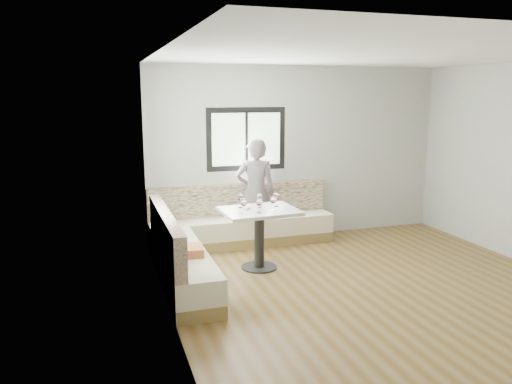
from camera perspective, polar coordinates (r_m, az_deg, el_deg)
room at (r=6.09m, az=13.00°, el=1.95°), size 5.01×5.01×2.81m
banquette at (r=7.18m, az=-4.36°, el=-5.24°), size 2.90×2.80×0.95m
table at (r=6.77m, az=0.38°, el=-3.71°), size 1.04×0.83×0.83m
person at (r=7.76m, az=-0.03°, el=-0.05°), size 0.70×0.55×1.69m
olive_ramekin at (r=6.72m, az=-1.06°, el=-1.83°), size 0.10×0.10×0.04m
wine_glass_a at (r=6.47m, az=-1.41°, el=-1.28°), size 0.09×0.09×0.19m
wine_glass_b at (r=6.50m, az=0.38°, el=-1.23°), size 0.09×0.09×0.19m
wine_glass_c at (r=6.63m, az=1.98°, el=-0.97°), size 0.09×0.09×0.19m
wine_glass_d at (r=6.79m, az=0.42°, el=-0.68°), size 0.09×0.09×0.19m
wine_glass_e at (r=6.87m, az=2.37°, el=-0.55°), size 0.09×0.09×0.19m
wine_glass_f at (r=6.79m, az=-1.79°, el=-0.69°), size 0.09×0.09×0.19m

